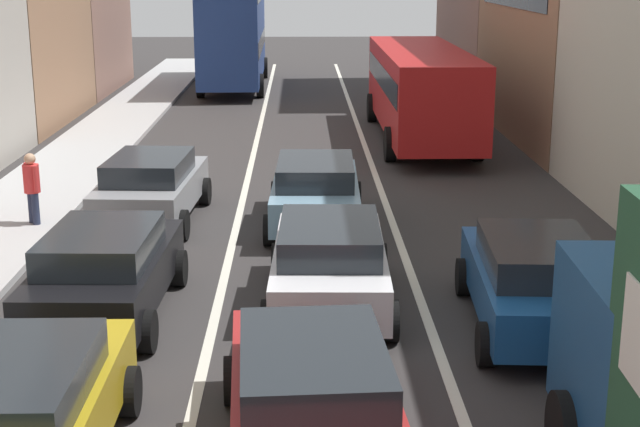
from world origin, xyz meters
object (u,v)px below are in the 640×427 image
(coupe_centre_lane_fourth, at_px, (316,191))
(pedestrian_far_sidewalk, at_px, (32,187))
(sedan_left_lane_third, at_px, (105,269))
(wagon_left_lane_second, at_px, (17,414))
(hatchback_centre_lane_third, at_px, (330,261))
(bus_mid_queue_primary, at_px, (421,86))
(sedan_left_lane_fourth, at_px, (151,186))
(sedan_right_lane_behind_truck, at_px, (535,280))
(bus_far_queue_secondary, at_px, (233,24))
(sedan_centre_lane_second, at_px, (312,397))

(coupe_centre_lane_fourth, relative_size, pedestrian_far_sidewalk, 2.62)
(sedan_left_lane_third, bearing_deg, wagon_left_lane_second, -177.55)
(hatchback_centre_lane_third, distance_m, bus_mid_queue_primary, 15.25)
(sedan_left_lane_fourth, relative_size, sedan_right_lane_behind_truck, 1.00)
(hatchback_centre_lane_third, xyz_separation_m, coupe_centre_lane_fourth, (-0.14, 4.91, 0.00))
(wagon_left_lane_second, relative_size, coupe_centre_lane_fourth, 0.99)
(sedan_left_lane_third, height_order, bus_far_queue_secondary, bus_far_queue_secondary)
(sedan_left_lane_fourth, bearing_deg, wagon_left_lane_second, -175.51)
(sedan_left_lane_fourth, distance_m, sedan_right_lane_behind_truck, 9.37)
(wagon_left_lane_second, height_order, bus_mid_queue_primary, bus_mid_queue_primary)
(bus_mid_queue_primary, bearing_deg, bus_far_queue_secondary, 27.21)
(bus_mid_queue_primary, height_order, bus_far_queue_secondary, bus_far_queue_secondary)
(coupe_centre_lane_fourth, xyz_separation_m, pedestrian_far_sidewalk, (-5.98, -0.13, 0.15))
(sedan_left_lane_fourth, distance_m, bus_mid_queue_primary, 11.84)
(sedan_centre_lane_second, xyz_separation_m, pedestrian_far_sidewalk, (-5.78, 9.70, 0.15))
(hatchback_centre_lane_third, bearing_deg, coupe_centre_lane_fourth, 3.33)
(wagon_left_lane_second, bearing_deg, sedan_left_lane_third, 0.48)
(hatchback_centre_lane_third, bearing_deg, sedan_left_lane_third, 97.03)
(bus_far_queue_secondary, xyz_separation_m, pedestrian_far_sidewalk, (-2.72, -23.20, -1.88))
(coupe_centre_lane_fourth, xyz_separation_m, sedan_right_lane_behind_truck, (3.27, -5.91, 0.00))
(coupe_centre_lane_fourth, bearing_deg, pedestrian_far_sidewalk, 92.71)
(sedan_left_lane_fourth, bearing_deg, bus_far_queue_secondary, 2.80)
(sedan_left_lane_fourth, bearing_deg, hatchback_centre_lane_third, -141.85)
(sedan_centre_lane_second, height_order, sedan_left_lane_fourth, same)
(bus_far_queue_secondary, bearing_deg, sedan_right_lane_behind_truck, -167.85)
(sedan_centre_lane_second, height_order, sedan_left_lane_third, same)
(hatchback_centre_lane_third, height_order, sedan_right_lane_behind_truck, same)
(hatchback_centre_lane_third, bearing_deg, sedan_left_lane_fourth, 36.21)
(sedan_left_lane_fourth, bearing_deg, sedan_left_lane_third, -175.03)
(wagon_left_lane_second, bearing_deg, bus_far_queue_secondary, -0.12)
(hatchback_centre_lane_third, bearing_deg, bus_far_queue_secondary, 8.60)
(sedan_left_lane_third, distance_m, pedestrian_far_sidewalk, 5.72)
(sedan_right_lane_behind_truck, height_order, bus_far_queue_secondary, bus_far_queue_secondary)
(wagon_left_lane_second, height_order, sedan_right_lane_behind_truck, same)
(sedan_right_lane_behind_truck, height_order, pedestrian_far_sidewalk, pedestrian_far_sidewalk)
(bus_mid_queue_primary, bearing_deg, sedan_right_lane_behind_truck, 179.19)
(sedan_centre_lane_second, bearing_deg, coupe_centre_lane_fourth, -4.48)
(bus_far_queue_secondary, distance_m, pedestrian_far_sidewalk, 23.43)
(coupe_centre_lane_fourth, distance_m, bus_mid_queue_primary, 10.58)
(bus_mid_queue_primary, relative_size, pedestrian_far_sidewalk, 6.33)
(sedan_right_lane_behind_truck, distance_m, bus_mid_queue_primary, 15.87)
(coupe_centre_lane_fourth, distance_m, sedan_left_lane_fourth, 3.61)
(coupe_centre_lane_fourth, relative_size, bus_far_queue_secondary, 0.41)
(sedan_centre_lane_second, relative_size, sedan_left_lane_third, 1.01)
(hatchback_centre_lane_third, bearing_deg, pedestrian_far_sidewalk, 53.70)
(hatchback_centre_lane_third, bearing_deg, bus_mid_queue_primary, -11.07)
(sedan_centre_lane_second, relative_size, coupe_centre_lane_fourth, 1.01)
(sedan_centre_lane_second, bearing_deg, bus_far_queue_secondary, 2.04)
(sedan_centre_lane_second, bearing_deg, hatchback_centre_lane_third, -7.35)
(bus_mid_queue_primary, height_order, pedestrian_far_sidewalk, bus_mid_queue_primary)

